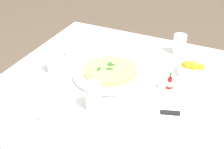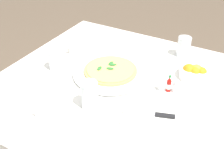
{
  "view_description": "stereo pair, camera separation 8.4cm",
  "coord_description": "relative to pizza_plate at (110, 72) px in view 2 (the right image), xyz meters",
  "views": [
    {
      "loc": [
        -0.43,
        0.96,
        1.48
      ],
      "look_at": [
        0.02,
        -0.02,
        0.76
      ],
      "focal_mm": 45.0,
      "sensor_mm": 36.0,
      "label": 1
    },
    {
      "loc": [
        -0.5,
        0.92,
        1.48
      ],
      "look_at": [
        0.02,
        -0.02,
        0.76
      ],
      "focal_mm": 45.0,
      "sensor_mm": 36.0,
      "label": 2
    }
  ],
  "objects": [
    {
      "name": "menu_card",
      "position": [
        0.06,
        0.4,
        0.02
      ],
      "size": [
        0.09,
        0.02,
        0.06
      ],
      "rotation": [
        0.0,
        0.0,
        0.12
      ],
      "color": "white",
      "rests_on": "dining_table"
    },
    {
      "name": "water_glass_right_edge",
      "position": [
        -0.25,
        -0.34,
        0.04
      ],
      "size": [
        0.07,
        0.07,
        0.11
      ],
      "color": "white",
      "rests_on": "dining_table"
    },
    {
      "name": "napkin_folded",
      "position": [
        -0.29,
        0.19,
        -0.0
      ],
      "size": [
        0.24,
        0.18,
        0.02
      ],
      "rotation": [
        0.0,
        0.0,
        0.24
      ],
      "color": "white",
      "rests_on": "dining_table"
    },
    {
      "name": "pepper_shaker",
      "position": [
        -0.31,
        -0.02,
        0.01
      ],
      "size": [
        0.03,
        0.03,
        0.06
      ],
      "color": "white",
      "rests_on": "dining_table"
    },
    {
      "name": "citrus_bowl",
      "position": [
        -0.36,
        -0.17,
        0.02
      ],
      "size": [
        0.15,
        0.15,
        0.07
      ],
      "color": "white",
      "rests_on": "dining_table"
    },
    {
      "name": "pizza",
      "position": [
        0.0,
        -0.0,
        0.01
      ],
      "size": [
        0.25,
        0.25,
        0.02
      ],
      "color": "#DBAD60",
      "rests_on": "pizza_plate"
    },
    {
      "name": "pizza_plate",
      "position": [
        0.0,
        0.0,
        0.0
      ],
      "size": [
        0.36,
        0.36,
        0.02
      ],
      "color": "white",
      "rests_on": "dining_table"
    },
    {
      "name": "hot_sauce_bottle",
      "position": [
        -0.28,
        -0.01,
        0.02
      ],
      "size": [
        0.02,
        0.02,
        0.08
      ],
      "color": "#B7140F",
      "rests_on": "dining_table"
    },
    {
      "name": "salt_shaker",
      "position": [
        -0.26,
        0.0,
        0.01
      ],
      "size": [
        0.03,
        0.03,
        0.06
      ],
      "color": "white",
      "rests_on": "dining_table"
    },
    {
      "name": "dinner_knife",
      "position": [
        -0.29,
        0.19,
        0.01
      ],
      "size": [
        0.19,
        0.08,
        0.01
      ],
      "rotation": [
        0.0,
        0.0,
        0.32
      ],
      "color": "silver",
      "rests_on": "napkin_folded"
    },
    {
      "name": "water_glass_center_back",
      "position": [
        -0.04,
        0.25,
        0.04
      ],
      "size": [
        0.07,
        0.07,
        0.12
      ],
      "color": "white",
      "rests_on": "dining_table"
    },
    {
      "name": "coffee_cup_near_right",
      "position": [
        0.26,
        -0.09,
        0.01
      ],
      "size": [
        0.13,
        0.13,
        0.06
      ],
      "color": "white",
      "rests_on": "dining_table"
    },
    {
      "name": "water_glass_left_edge",
      "position": [
        0.25,
        0.09,
        0.03
      ],
      "size": [
        0.07,
        0.07,
        0.1
      ],
      "color": "white",
      "rests_on": "dining_table"
    },
    {
      "name": "dining_table",
      "position": [
        -0.04,
        0.05,
        -0.15
      ],
      "size": [
        1.04,
        1.04,
        0.74
      ],
      "color": "white",
      "rests_on": "ground_plane"
    }
  ]
}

